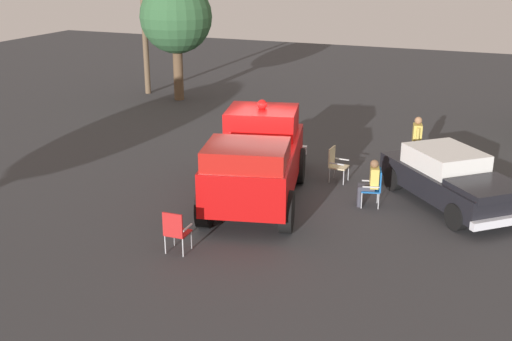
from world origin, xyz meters
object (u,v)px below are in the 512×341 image
oak_tree_distant (176,18)px  utility_pole (144,19)px  vintage_fire_truck (257,158)px  lawn_chair_near_truck (375,185)px  lawn_chair_spare (175,229)px  spectator_seated (370,181)px  spectator_standing (417,139)px  lawn_chair_by_car (335,162)px  classic_hot_rod (451,179)px

oak_tree_distant → utility_pole: size_ratio=0.79×
vintage_fire_truck → oak_tree_distant: size_ratio=1.19×
utility_pole → oak_tree_distant: bearing=-17.6°
lawn_chair_near_truck → lawn_chair_spare: same height
vintage_fire_truck → utility_pole: bearing=132.9°
spectator_seated → lawn_chair_spare: bearing=-127.3°
spectator_standing → oak_tree_distant: bearing=153.0°
lawn_chair_near_truck → spectator_seated: size_ratio=0.79×
spectator_seated → oak_tree_distant: 14.70m
lawn_chair_by_car → oak_tree_distant: oak_tree_distant is taller
spectator_seated → utility_pole: bearing=142.1°
classic_hot_rod → spectator_standing: size_ratio=2.67×
classic_hot_rod → utility_pole: 17.73m
vintage_fire_truck → classic_hot_rod: bearing=17.8°
lawn_chair_near_truck → lawn_chair_spare: size_ratio=1.00×
vintage_fire_truck → lawn_chair_spare: 3.81m
spectator_seated → utility_pole: (-12.93, 10.06, 2.79)m
lawn_chair_near_truck → spectator_standing: (0.52, 3.49, 0.37)m
classic_hot_rod → lawn_chair_by_car: (-3.34, 0.67, -0.16)m
classic_hot_rod → lawn_chair_near_truck: classic_hot_rod is taller
lawn_chair_spare → utility_pole: utility_pole is taller
classic_hot_rod → lawn_chair_by_car: size_ratio=4.39×
lawn_chair_by_car → lawn_chair_spare: 6.32m
spectator_standing → oak_tree_distant: 13.23m
lawn_chair_near_truck → spectator_standing: spectator_standing is taller
spectator_seated → lawn_chair_near_truck: bearing=16.2°
lawn_chair_by_car → lawn_chair_near_truck: bearing=-45.1°
classic_hot_rod → lawn_chair_spare: 7.55m
classic_hot_rod → spectator_seated: 2.16m
oak_tree_distant → utility_pole: utility_pole is taller
classic_hot_rod → oak_tree_distant: oak_tree_distant is taller
spectator_standing → utility_pole: size_ratio=0.25×
spectator_standing → utility_pole: utility_pole is taller
classic_hot_rod → lawn_chair_near_truck: bearing=-155.8°
spectator_standing → oak_tree_distant: size_ratio=0.32×
vintage_fire_truck → lawn_chair_near_truck: 3.21m
vintage_fire_truck → utility_pole: size_ratio=0.94×
spectator_seated → spectator_standing: size_ratio=0.77×
lawn_chair_spare → spectator_seated: bearing=52.7°
lawn_chair_spare → spectator_standing: spectator_standing is taller
lawn_chair_spare → spectator_standing: bearing=63.2°
classic_hot_rod → lawn_chair_near_truck: size_ratio=4.39×
utility_pole → lawn_chair_by_car: bearing=-36.4°
spectator_seated → utility_pole: size_ratio=0.19×
spectator_seated → lawn_chair_by_car: bearing=131.7°
lawn_chair_near_truck → spectator_seated: bearing=-163.8°
oak_tree_distant → utility_pole: bearing=162.4°
utility_pole → classic_hot_rod: bearing=-31.7°
lawn_chair_spare → oak_tree_distant: (-7.51, 13.86, 3.07)m
classic_hot_rod → spectator_standing: spectator_standing is taller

